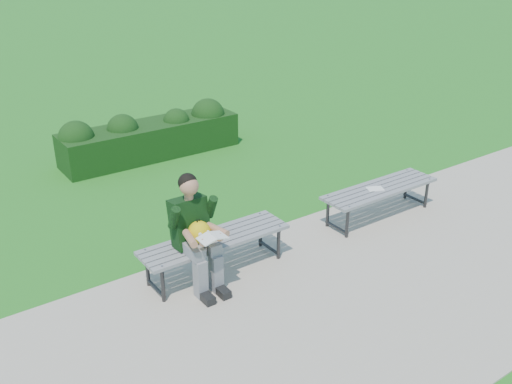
{
  "coord_description": "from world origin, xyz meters",
  "views": [
    {
      "loc": [
        -3.43,
        -5.48,
        3.67
      ],
      "look_at": [
        0.23,
        -0.28,
        0.77
      ],
      "focal_mm": 40.0,
      "sensor_mm": 36.0,
      "label": 1
    }
  ],
  "objects_px": {
    "hedge": "(150,135)",
    "bench_right": "(380,191)",
    "bench_left": "(215,242)",
    "seated_boy": "(196,229)",
    "paper_sheet": "(375,189)"
  },
  "relations": [
    {
      "from": "bench_left",
      "to": "bench_right",
      "type": "xyz_separation_m",
      "value": [
        2.62,
        -0.09,
        0.0
      ]
    },
    {
      "from": "hedge",
      "to": "bench_left",
      "type": "bearing_deg",
      "value": -105.2
    },
    {
      "from": "hedge",
      "to": "bench_right",
      "type": "distance_m",
      "value": 4.36
    },
    {
      "from": "hedge",
      "to": "paper_sheet",
      "type": "xyz_separation_m",
      "value": [
        1.43,
        -4.08,
        0.09
      ]
    },
    {
      "from": "hedge",
      "to": "bench_right",
      "type": "relative_size",
      "value": 1.78
    },
    {
      "from": "bench_right",
      "to": "paper_sheet",
      "type": "xyz_separation_m",
      "value": [
        -0.1,
        -0.0,
        0.06
      ]
    },
    {
      "from": "seated_boy",
      "to": "bench_right",
      "type": "bearing_deg",
      "value": 0.17
    },
    {
      "from": "bench_left",
      "to": "seated_boy",
      "type": "height_order",
      "value": "seated_boy"
    },
    {
      "from": "bench_left",
      "to": "seated_boy",
      "type": "xyz_separation_m",
      "value": [
        -0.3,
        -0.1,
        0.3
      ]
    },
    {
      "from": "bench_left",
      "to": "bench_right",
      "type": "distance_m",
      "value": 2.62
    },
    {
      "from": "hedge",
      "to": "seated_boy",
      "type": "height_order",
      "value": "seated_boy"
    },
    {
      "from": "hedge",
      "to": "bench_left",
      "type": "relative_size",
      "value": 1.78
    },
    {
      "from": "bench_left",
      "to": "paper_sheet",
      "type": "relative_size",
      "value": 6.77
    },
    {
      "from": "seated_boy",
      "to": "hedge",
      "type": "bearing_deg",
      "value": 71.29
    },
    {
      "from": "hedge",
      "to": "seated_boy",
      "type": "bearing_deg",
      "value": -108.71
    }
  ]
}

